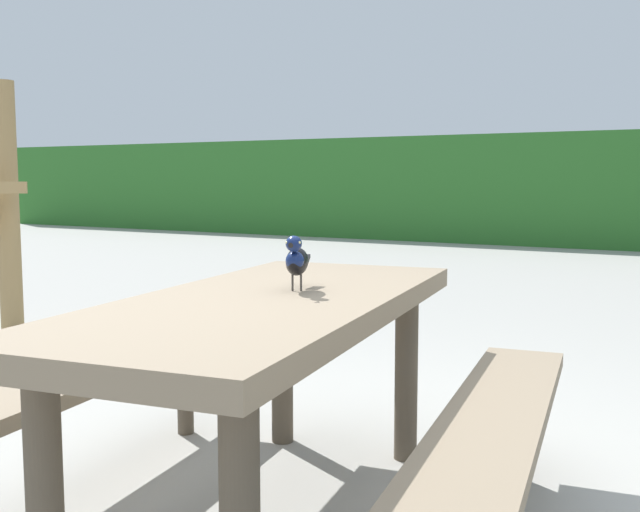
% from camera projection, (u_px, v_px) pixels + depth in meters
% --- Properties ---
extents(picnic_table_foreground, '(1.91, 1.93, 0.74)m').
position_uv_depth(picnic_table_foreground, '(267.00, 354.00, 2.34)').
color(picnic_table_foreground, '#84725B').
rests_on(picnic_table_foreground, ground).
extents(bird_grackle, '(0.14, 0.27, 0.18)m').
position_uv_depth(bird_grackle, '(297.00, 260.00, 2.41)').
color(bird_grackle, black).
rests_on(bird_grackle, picnic_table_foreground).
extents(stalk_post_left_side, '(0.48, 0.41, 1.78)m').
position_uv_depth(stalk_post_left_side, '(7.00, 208.00, 5.29)').
color(stalk_post_left_side, '#997A4C').
rests_on(stalk_post_left_side, ground).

